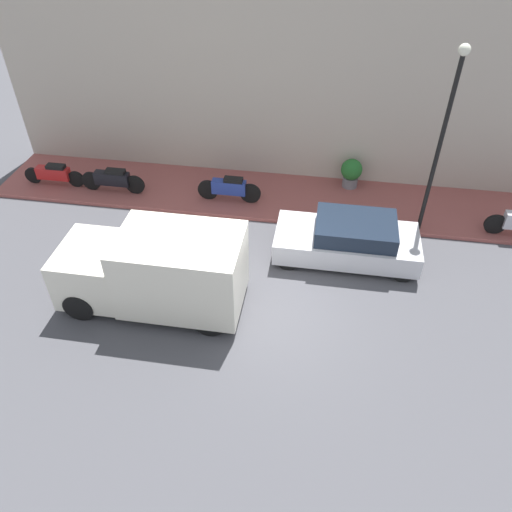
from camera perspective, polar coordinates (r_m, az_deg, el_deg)
name	(u,v)px	position (r m, az deg, el deg)	size (l,w,h in m)	color
ground_plane	(261,308)	(12.50, 0.61, -5.96)	(60.00, 60.00, 0.00)	#47474C
sidewalk	(284,197)	(16.32, 3.27, 6.71)	(2.75, 18.88, 0.11)	#934C47
building_facade	(294,86)	(16.27, 4.34, 18.80)	(0.30, 18.88, 6.29)	#B2A899
parked_car	(349,240)	(13.84, 10.53, 1.85)	(1.75, 3.89, 1.23)	silver
delivery_van	(154,270)	(12.19, -11.53, -1.57)	(1.92, 4.45, 2.07)	silver
motorcycle_black	(113,179)	(16.92, -16.06, 8.43)	(0.30, 2.12, 0.81)	black
motorcycle_blue	(229,188)	(15.82, -3.06, 7.76)	(0.30, 2.02, 0.83)	navy
motorcycle_red	(54,174)	(17.93, -22.10, 8.71)	(0.30, 2.06, 0.75)	#B21E1E
streetlamp	(444,128)	(14.03, 20.69, 13.48)	(0.29, 0.29, 5.28)	black
potted_plant	(351,172)	(16.79, 10.84, 9.41)	(0.69, 0.69, 0.97)	slate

